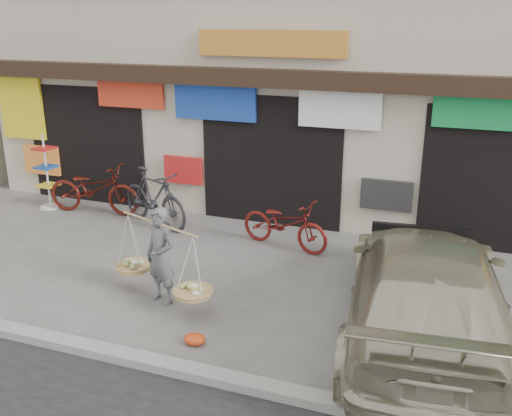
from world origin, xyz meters
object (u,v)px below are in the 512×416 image
(bike_0, at_px, (94,189))
(suv, at_px, (426,290))
(display_rack, at_px, (48,179))
(bike_1, at_px, (154,198))
(street_vendor, at_px, (161,260))
(bike_2, at_px, (285,224))

(bike_0, bearing_deg, suv, -117.74)
(bike_0, bearing_deg, display_rack, 85.49)
(bike_0, xyz_separation_m, suv, (7.31, -2.88, 0.17))
(bike_1, bearing_deg, suv, -91.89)
(bike_0, xyz_separation_m, display_rack, (-1.20, -0.04, 0.13))
(street_vendor, height_order, bike_2, street_vendor)
(bike_1, distance_m, bike_2, 2.93)
(bike_0, distance_m, display_rack, 1.21)
(bike_1, distance_m, display_rack, 2.87)
(display_rack, bearing_deg, suv, -18.46)
(street_vendor, height_order, bike_0, street_vendor)
(suv, height_order, display_rack, display_rack)
(suv, bearing_deg, display_rack, -24.27)
(suv, bearing_deg, bike_0, -27.30)
(bike_2, bearing_deg, bike_1, 99.86)
(bike_2, bearing_deg, display_rack, 99.94)
(bike_0, relative_size, bike_1, 1.05)
(bike_0, height_order, bike_2, bike_0)
(suv, bearing_deg, bike_1, -30.86)
(street_vendor, xyz_separation_m, bike_2, (1.13, 2.72, -0.22))
(bike_2, distance_m, suv, 3.68)
(bike_0, xyz_separation_m, bike_1, (1.65, -0.23, 0.05))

